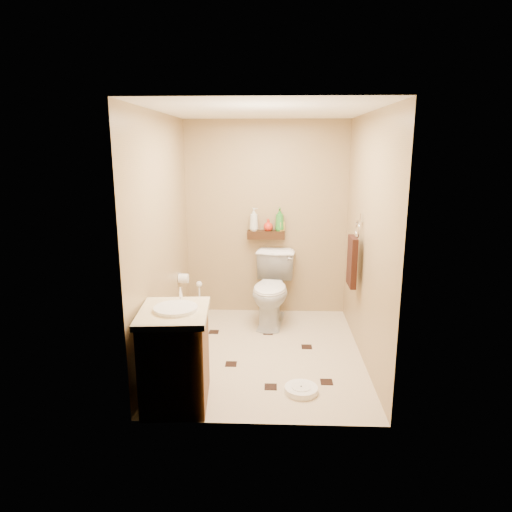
{
  "coord_description": "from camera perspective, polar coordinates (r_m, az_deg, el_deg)",
  "views": [
    {
      "loc": [
        0.1,
        -4.36,
        2.08
      ],
      "look_at": [
        -0.09,
        0.25,
        0.97
      ],
      "focal_mm": 32.0,
      "sensor_mm": 36.0,
      "label": 1
    }
  ],
  "objects": [
    {
      "name": "floor_accents",
      "position": [
        4.77,
        1.47,
        -12.28
      ],
      "size": [
        1.28,
        1.32,
        0.01
      ],
      "color": "black",
      "rests_on": "ground"
    },
    {
      "name": "towel_ring",
      "position": [
        4.82,
        11.97,
        -0.4
      ],
      "size": [
        0.12,
        0.3,
        0.76
      ],
      "color": "silver",
      "rests_on": "wall_right"
    },
    {
      "name": "toilet_brush",
      "position": [
        5.76,
        -7.05,
        -6.01
      ],
      "size": [
        0.11,
        0.11,
        0.46
      ],
      "color": "#18625E",
      "rests_on": "ground"
    },
    {
      "name": "bottle_b",
      "position": [
        5.61,
        -0.26,
        3.95
      ],
      "size": [
        0.07,
        0.07,
        0.15
      ],
      "primitive_type": "imported",
      "rotation": [
        0.0,
        0.0,
        4.74
      ],
      "color": "gold",
      "rests_on": "wall_shelf"
    },
    {
      "name": "toilet_paper",
      "position": [
        5.33,
        -9.06,
        -2.77
      ],
      "size": [
        0.12,
        0.11,
        0.12
      ],
      "color": "white",
      "rests_on": "wall_left"
    },
    {
      "name": "ground",
      "position": [
        4.83,
        0.93,
        -11.97
      ],
      "size": [
        2.5,
        2.5,
        0.0
      ],
      "primitive_type": "plane",
      "color": "beige",
      "rests_on": "ground"
    },
    {
      "name": "toilet",
      "position": [
        5.45,
        2.0,
        -4.18
      ],
      "size": [
        0.57,
        0.88,
        0.85
      ],
      "primitive_type": "imported",
      "rotation": [
        0.0,
        0.0,
        -0.12
      ],
      "color": "white",
      "rests_on": "ground"
    },
    {
      "name": "wall_shelf",
      "position": [
        5.63,
        1.25,
        2.68
      ],
      "size": [
        0.46,
        0.14,
        0.1
      ],
      "primitive_type": "cube",
      "color": "#3D1E10",
      "rests_on": "wall_back"
    },
    {
      "name": "bottle_a",
      "position": [
        5.6,
        -0.27,
        4.62
      ],
      "size": [
        0.15,
        0.15,
        0.28
      ],
      "primitive_type": "imported",
      "rotation": [
        0.0,
        0.0,
        1.05
      ],
      "color": "silver",
      "rests_on": "wall_shelf"
    },
    {
      "name": "bathroom_scale",
      "position": [
        4.14,
        5.66,
        -16.28
      ],
      "size": [
        0.38,
        0.38,
        0.06
      ],
      "rotation": [
        0.0,
        0.0,
        -0.43
      ],
      "color": "white",
      "rests_on": "ground"
    },
    {
      "name": "wall_front",
      "position": [
        3.23,
        0.47,
        -2.27
      ],
      "size": [
        2.0,
        0.04,
        2.4
      ],
      "primitive_type": "cube",
      "color": "#A0835B",
      "rests_on": "ground"
    },
    {
      "name": "bottle_e",
      "position": [
        5.61,
        3.09,
        4.0
      ],
      "size": [
        0.11,
        0.11,
        0.17
      ],
      "primitive_type": "imported",
      "rotation": [
        0.0,
        0.0,
        3.9
      ],
      "color": "gold",
      "rests_on": "wall_shelf"
    },
    {
      "name": "wall_left",
      "position": [
        4.58,
        -11.63,
        2.17
      ],
      "size": [
        0.04,
        2.5,
        2.4
      ],
      "primitive_type": "cube",
      "color": "#A0835B",
      "rests_on": "ground"
    },
    {
      "name": "vanity",
      "position": [
        3.88,
        -10.04,
        -12.11
      ],
      "size": [
        0.59,
        0.7,
        0.93
      ],
      "rotation": [
        0.0,
        0.0,
        0.08
      ],
      "color": "brown",
      "rests_on": "ground"
    },
    {
      "name": "wall_back",
      "position": [
        5.68,
        1.28,
        4.62
      ],
      "size": [
        2.0,
        0.04,
        2.4
      ],
      "primitive_type": "cube",
      "color": "#A0835B",
      "rests_on": "ground"
    },
    {
      "name": "bottle_c",
      "position": [
        5.61,
        1.54,
        3.92
      ],
      "size": [
        0.14,
        0.14,
        0.15
      ],
      "primitive_type": "imported",
      "rotation": [
        0.0,
        0.0,
        4.99
      ],
      "color": "red",
      "rests_on": "wall_shelf"
    },
    {
      "name": "wall_right",
      "position": [
        4.54,
        13.72,
        1.96
      ],
      "size": [
        0.04,
        2.5,
        2.4
      ],
      "primitive_type": "cube",
      "color": "#A0835B",
      "rests_on": "ground"
    },
    {
      "name": "ceiling",
      "position": [
        4.37,
        1.05,
        17.73
      ],
      "size": [
        2.0,
        2.5,
        0.02
      ],
      "primitive_type": "cube",
      "color": "white",
      "rests_on": "wall_back"
    },
    {
      "name": "bottle_d",
      "position": [
        5.6,
        2.97,
        4.6
      ],
      "size": [
        0.12,
        0.12,
        0.29
      ],
      "primitive_type": "imported",
      "rotation": [
        0.0,
        0.0,
        6.22
      ],
      "color": "#2E842C",
      "rests_on": "wall_shelf"
    }
  ]
}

